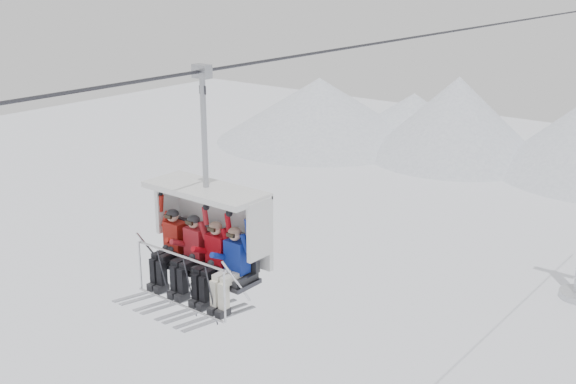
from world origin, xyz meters
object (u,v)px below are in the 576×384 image
Objects in this scene: skier_center_left at (191,252)px; skier_far_right at (232,266)px; chairlift_carrier at (212,225)px; skier_center_right at (213,259)px; skier_far_left at (170,245)px.

skier_far_right is at bearing 0.00° from skier_center_left.
chairlift_carrier is at bearing 157.13° from skier_far_right.
skier_far_right is (0.43, 0.00, 0.00)m from skier_center_right.
skier_center_left is (0.52, 0.00, 0.00)m from skier_far_left.
chairlift_carrier is 2.36× the size of skier_center_right.
chairlift_carrier is 0.91m from skier_far_right.
skier_center_left is at bearing -127.14° from chairlift_carrier.
skier_center_right is (0.52, 0.00, 0.00)m from skier_center_left.
skier_far_right is at bearing -22.87° from chairlift_carrier.
skier_center_right reaches higher than skier_far_left.
skier_far_right is (0.95, 0.00, 0.00)m from skier_center_left.
skier_center_left is 0.95m from skier_far_right.
skier_center_right is at bearing 180.00° from skier_far_right.
skier_far_left is 1.00× the size of skier_center_right.
skier_far_left is 1.05m from skier_center_right.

